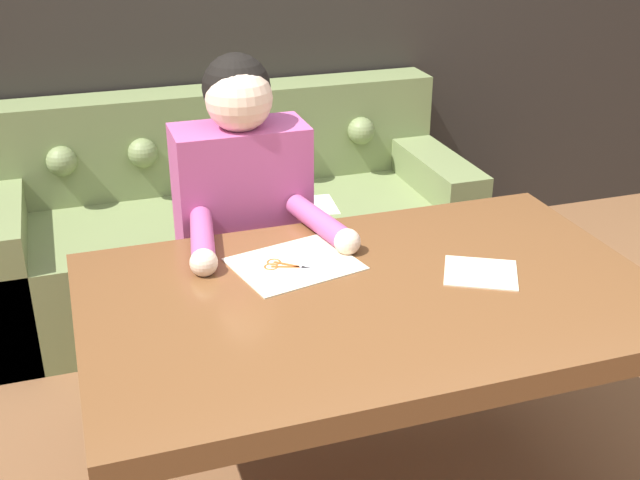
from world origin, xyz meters
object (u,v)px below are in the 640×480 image
dining_table (372,312)px  scissors (290,267)px  person (244,235)px  couch (230,227)px

dining_table → scissors: size_ratio=6.95×
dining_table → person: size_ratio=1.22×
couch → dining_table: bearing=-86.8°
person → dining_table: bearing=-72.9°
scissors → dining_table: bearing=-48.8°
dining_table → couch: 1.57m
person → scissors: person is taller
person → scissors: bearing=-86.4°
person → scissors: size_ratio=5.71×
dining_table → person: person is taller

